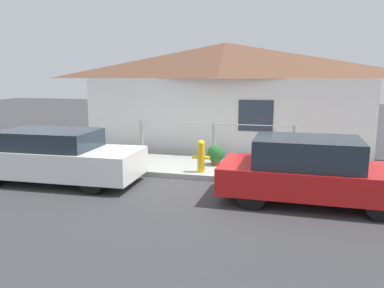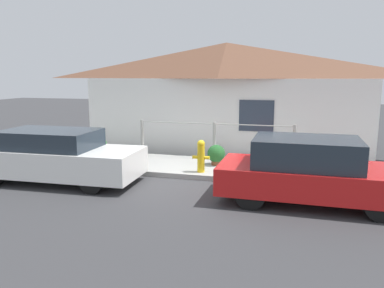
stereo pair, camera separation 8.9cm
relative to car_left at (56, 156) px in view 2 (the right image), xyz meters
name	(u,v)px [view 2 (the right image)]	position (x,y,z in m)	size (l,w,h in m)	color
ground_plane	(197,180)	(3.47, 1.05, -0.67)	(60.00, 60.00, 0.00)	#38383A
sidewalk	(207,168)	(3.47, 2.17, -0.60)	(24.00, 2.23, 0.14)	#9E9E99
house	(226,66)	(3.48, 4.94, 2.34)	(9.97, 2.23, 3.81)	white
fence	(214,139)	(3.47, 3.13, 0.10)	(4.90, 0.10, 1.14)	#999993
car_left	(56,156)	(0.00, 0.00, 0.00)	(4.35, 1.81, 1.34)	white
car_right	(311,171)	(6.22, 0.00, 0.03)	(3.96, 1.76, 1.40)	red
fire_hydrant	(201,155)	(3.48, 1.40, -0.08)	(0.46, 0.21, 0.87)	yellow
potted_plant_near_hydrant	(216,154)	(3.71, 2.32, -0.22)	(0.52, 0.52, 0.59)	brown
potted_plant_by_fence	(102,146)	(-0.30, 2.92, -0.27)	(0.34, 0.34, 0.51)	slate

